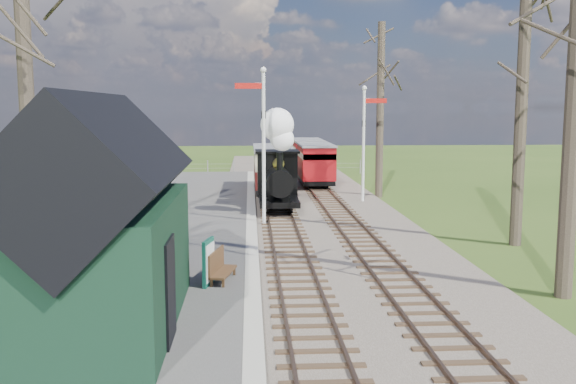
# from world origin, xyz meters

# --- Properties ---
(distant_hills) EXTENTS (114.40, 48.00, 22.02)m
(distant_hills) POSITION_xyz_m (1.40, 64.38, -16.21)
(distant_hills) COLOR #385B23
(distant_hills) RESTS_ON ground
(ballast_bed) EXTENTS (8.00, 60.00, 0.10)m
(ballast_bed) POSITION_xyz_m (1.30, 22.00, 0.05)
(ballast_bed) COLOR brown
(ballast_bed) RESTS_ON ground
(track_near) EXTENTS (1.60, 60.00, 0.15)m
(track_near) POSITION_xyz_m (0.00, 22.00, 0.10)
(track_near) COLOR brown
(track_near) RESTS_ON ground
(track_far) EXTENTS (1.60, 60.00, 0.15)m
(track_far) POSITION_xyz_m (2.60, 22.00, 0.10)
(track_far) COLOR brown
(track_far) RESTS_ON ground
(platform) EXTENTS (5.00, 44.00, 0.20)m
(platform) POSITION_xyz_m (-3.50, 14.00, 0.10)
(platform) COLOR #474442
(platform) RESTS_ON ground
(coping_strip) EXTENTS (0.40, 44.00, 0.21)m
(coping_strip) POSITION_xyz_m (-1.20, 14.00, 0.10)
(coping_strip) COLOR #B2AD9E
(coping_strip) RESTS_ON ground
(station_shed) EXTENTS (3.25, 6.30, 4.78)m
(station_shed) POSITION_xyz_m (-4.30, 4.00, 2.27)
(station_shed) COLOR black
(station_shed) RESTS_ON platform
(semaphore_near) EXTENTS (1.22, 0.24, 6.22)m
(semaphore_near) POSITION_xyz_m (-0.77, 16.00, 3.62)
(semaphore_near) COLOR silver
(semaphore_near) RESTS_ON ground
(semaphore_far) EXTENTS (1.22, 0.24, 5.72)m
(semaphore_far) POSITION_xyz_m (4.37, 22.00, 3.35)
(semaphore_far) COLOR silver
(semaphore_far) RESTS_ON ground
(bare_trees) EXTENTS (15.51, 22.39, 12.00)m
(bare_trees) POSITION_xyz_m (1.33, 10.10, 5.21)
(bare_trees) COLOR #382D23
(bare_trees) RESTS_ON ground
(fence_line) EXTENTS (12.60, 0.08, 1.00)m
(fence_line) POSITION_xyz_m (0.30, 36.00, 0.55)
(fence_line) COLOR slate
(fence_line) RESTS_ON ground
(locomotive) EXTENTS (1.79, 4.17, 4.47)m
(locomotive) POSITION_xyz_m (-0.01, 19.05, 2.06)
(locomotive) COLOR black
(locomotive) RESTS_ON ground
(coach) EXTENTS (2.08, 7.15, 2.19)m
(coach) POSITION_xyz_m (0.00, 25.12, 1.51)
(coach) COLOR black
(coach) RESTS_ON ground
(red_carriage_a) EXTENTS (1.95, 4.83, 2.05)m
(red_carriage_a) POSITION_xyz_m (2.60, 28.27, 1.43)
(red_carriage_a) COLOR black
(red_carriage_a) RESTS_ON ground
(red_carriage_b) EXTENTS (1.95, 4.83, 2.05)m
(red_carriage_b) POSITION_xyz_m (2.60, 33.77, 1.43)
(red_carriage_b) COLOR black
(red_carriage_b) RESTS_ON ground
(sign_board) EXTENTS (0.27, 0.80, 1.18)m
(sign_board) POSITION_xyz_m (-2.31, 6.93, 0.79)
(sign_board) COLOR #104F3D
(sign_board) RESTS_ON platform
(bench) EXTENTS (0.69, 1.46, 0.80)m
(bench) POSITION_xyz_m (-2.05, 7.31, 0.58)
(bench) COLOR #4E331C
(bench) RESTS_ON platform
(person) EXTENTS (0.44, 0.59, 1.45)m
(person) POSITION_xyz_m (-3.06, 6.93, 0.93)
(person) COLOR black
(person) RESTS_ON platform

